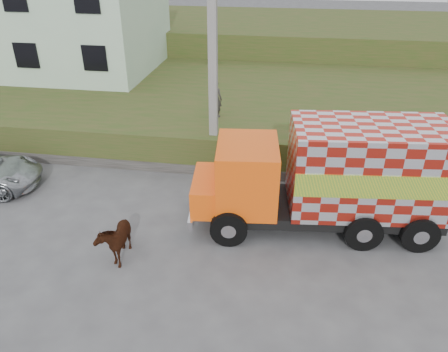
% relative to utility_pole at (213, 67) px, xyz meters
% --- Properties ---
extents(ground, '(120.00, 120.00, 0.00)m').
position_rel_utility_pole_xyz_m(ground, '(1.00, -4.60, -4.08)').
color(ground, '#474749').
rests_on(ground, ground).
extents(embankment, '(40.00, 12.00, 1.50)m').
position_rel_utility_pole_xyz_m(embankment, '(1.00, 5.40, -3.33)').
color(embankment, '#2D4A18').
rests_on(embankment, ground).
extents(embankment_far, '(40.00, 12.00, 3.00)m').
position_rel_utility_pole_xyz_m(embankment_far, '(1.00, 17.40, -2.58)').
color(embankment_far, '#2D4A18').
rests_on(embankment_far, ground).
extents(retaining_strip, '(16.00, 0.50, 0.40)m').
position_rel_utility_pole_xyz_m(retaining_strip, '(-1.00, -0.40, -3.88)').
color(retaining_strip, '#595651').
rests_on(retaining_strip, ground).
extents(building, '(10.00, 8.00, 6.00)m').
position_rel_utility_pole_xyz_m(building, '(-10.00, 8.40, 0.42)').
color(building, '#BDDBBB').
rests_on(building, embankment).
extents(utility_pole, '(1.20, 0.30, 8.00)m').
position_rel_utility_pole_xyz_m(utility_pole, '(0.00, 0.00, 0.00)').
color(utility_pole, gray).
rests_on(utility_pole, ground).
extents(cargo_truck, '(7.90, 3.36, 3.43)m').
position_rel_utility_pole_xyz_m(cargo_truck, '(4.25, -3.24, -2.31)').
color(cargo_truck, black).
rests_on(cargo_truck, ground).
extents(cow, '(0.83, 1.61, 1.31)m').
position_rel_utility_pole_xyz_m(cow, '(-1.79, -5.80, -3.42)').
color(cow, '#37110D').
rests_on(cow, ground).
extents(pedestrian, '(0.63, 0.49, 1.53)m').
position_rel_utility_pole_xyz_m(pedestrian, '(-0.25, 1.87, -1.81)').
color(pedestrian, '#2E2B29').
rests_on(pedestrian, embankment).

